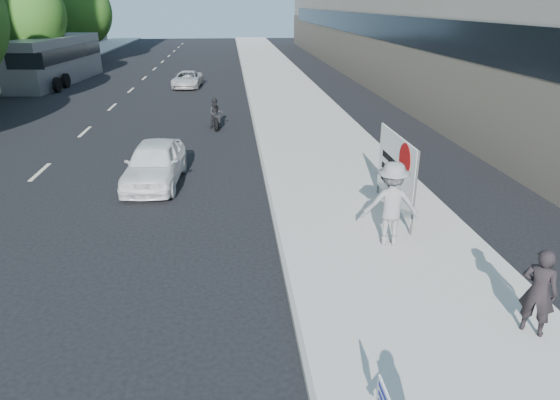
{
  "coord_description": "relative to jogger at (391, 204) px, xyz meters",
  "views": [
    {
      "loc": [
        0.39,
        -9.67,
        5.63
      ],
      "look_at": [
        1.41,
        0.77,
        1.47
      ],
      "focal_mm": 32.0,
      "sensor_mm": 36.0,
      "label": 1
    }
  ],
  "objects": [
    {
      "name": "tree_far_d",
      "position": [
        -17.78,
        29.01,
        3.7
      ],
      "size": [
        4.8,
        4.8,
        7.65
      ],
      "color": "#382616",
      "rests_on": "ground"
    },
    {
      "name": "protest_banner",
      "position": [
        0.7,
        1.9,
        0.22
      ],
      "size": [
        0.08,
        3.06,
        2.2
      ],
      "color": "#4C4C4C",
      "rests_on": "near_sidewalk"
    },
    {
      "name": "jogger",
      "position": [
        0.0,
        0.0,
        0.0
      ],
      "size": [
        1.44,
        0.96,
        2.07
      ],
      "primitive_type": "imported",
      "rotation": [
        0.0,
        0.0,
        2.99
      ],
      "color": "slate",
      "rests_on": "near_sidewalk"
    },
    {
      "name": "white_sedan_far",
      "position": [
        -6.76,
        25.92,
        -0.63
      ],
      "size": [
        2.14,
        4.13,
        1.11
      ],
      "primitive_type": "imported",
      "rotation": [
        0.0,
        0.0,
        -0.07
      ],
      "color": "silver",
      "rests_on": "ground"
    },
    {
      "name": "near_sidewalk",
      "position": [
        -0.08,
        19.01,
        -1.11
      ],
      "size": [
        5.0,
        120.0,
        0.15
      ],
      "primitive_type": "cube",
      "color": "#B0ADA5",
      "rests_on": "ground"
    },
    {
      "name": "pedestrian_woman",
      "position": [
        1.49,
        -3.69,
        -0.21
      ],
      "size": [
        0.7,
        0.7,
        1.64
      ],
      "primitive_type": "imported",
      "rotation": [
        0.0,
        0.0,
        2.37
      ],
      "color": "black",
      "rests_on": "near_sidewalk"
    },
    {
      "name": "bus",
      "position": [
        -16.55,
        29.07,
        0.45
      ],
      "size": [
        3.74,
        12.26,
        3.3
      ],
      "rotation": [
        0.0,
        0.0,
        -0.1
      ],
      "color": "slate",
      "rests_on": "ground"
    },
    {
      "name": "white_sedan_near",
      "position": [
        -6.28,
        5.39,
        -0.47
      ],
      "size": [
        1.92,
        4.27,
        1.42
      ],
      "primitive_type": "imported",
      "rotation": [
        0.0,
        0.0,
        -0.06
      ],
      "color": "white",
      "rests_on": "ground"
    },
    {
      "name": "motorcycle",
      "position": [
        -4.45,
        13.16,
        -0.55
      ],
      "size": [
        0.76,
        2.05,
        1.42
      ],
      "rotation": [
        0.0,
        0.0,
        0.13
      ],
      "color": "black",
      "rests_on": "ground"
    },
    {
      "name": "ground",
      "position": [
        -4.08,
        -0.99,
        -1.18
      ],
      "size": [
        160.0,
        160.0,
        0.0
      ],
      "primitive_type": "plane",
      "color": "black",
      "rests_on": "ground"
    },
    {
      "name": "tree_far_e",
      "position": [
        -17.78,
        43.01,
        3.6
      ],
      "size": [
        5.4,
        5.4,
        7.89
      ],
      "color": "#382616",
      "rests_on": "ground"
    }
  ]
}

